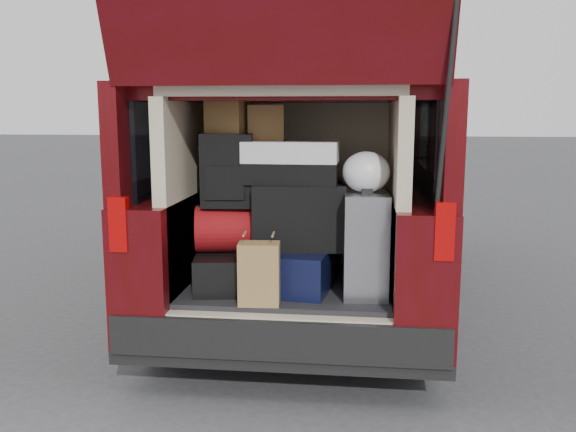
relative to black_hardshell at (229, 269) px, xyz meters
name	(u,v)px	position (x,y,z in m)	size (l,w,h in m)	color
ground	(285,383)	(0.36, -0.15, -0.66)	(80.00, 80.00, 0.00)	#353537
minivan	(310,194)	(0.36, 1.71, 0.25)	(1.90, 5.35, 2.77)	black
load_floor	(290,324)	(0.36, 0.13, -0.38)	(1.24, 1.05, 0.55)	black
black_hardshell	(229,269)	(0.00, 0.00, 0.00)	(0.40, 0.55, 0.22)	black
navy_hardshell	(293,268)	(0.39, 0.02, 0.02)	(0.47, 0.57, 0.25)	black
silver_roller	(365,244)	(0.83, -0.06, 0.19)	(0.25, 0.40, 0.61)	silver
kraft_bag	(259,274)	(0.24, -0.33, 0.07)	(0.23, 0.15, 0.35)	olive
red_duffel	(231,229)	(0.01, 0.02, 0.25)	(0.43, 0.28, 0.28)	maroon
black_soft_case	(298,216)	(0.43, 0.04, 0.34)	(0.55, 0.33, 0.39)	black
backpack	(227,170)	(0.00, 0.01, 0.61)	(0.31, 0.19, 0.44)	black
twotone_duffel	(291,162)	(0.38, 0.05, 0.66)	(0.56, 0.29, 0.25)	silver
grocery_sack_lower	(227,116)	(-0.01, 0.05, 0.94)	(0.22, 0.18, 0.20)	brown
grocery_sack_upper	(265,123)	(0.22, 0.11, 0.89)	(0.21, 0.18, 0.21)	brown
plastic_bag_right	(366,172)	(0.83, -0.05, 0.62)	(0.27, 0.26, 0.24)	white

